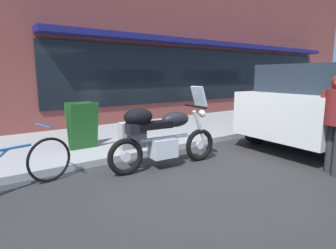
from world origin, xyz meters
TOP-DOWN VIEW (x-y plane):
  - ground_plane at (0.00, 0.00)m, footprint 80.00×80.00m
  - storefront_building at (5.28, 4.40)m, footprint 18.55×0.90m
  - sidewalk_curb at (9.00, 2.65)m, footprint 30.00×3.19m
  - touring_motorcycle at (-0.19, 0.37)m, footprint 2.07×0.78m
  - parked_bicycle at (-2.37, 0.68)m, footprint 1.73×0.57m
  - parked_minivan at (4.08, -0.57)m, footprint 4.73×2.41m
  - sandwich_board_sign at (-0.91, 1.95)m, footprint 0.55×0.41m

SIDE VIEW (x-z plane):
  - ground_plane at x=0.00m, z-range 0.00..0.00m
  - sidewalk_curb at x=9.00m, z-range 0.00..0.12m
  - parked_bicycle at x=-2.37m, z-range -0.09..0.83m
  - sandwich_board_sign at x=-0.91m, z-range 0.12..1.04m
  - touring_motorcycle at x=-0.19m, z-range -0.10..1.28m
  - parked_minivan at x=4.08m, z-range 0.06..1.84m
  - storefront_building at x=5.28m, z-range -0.09..7.36m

